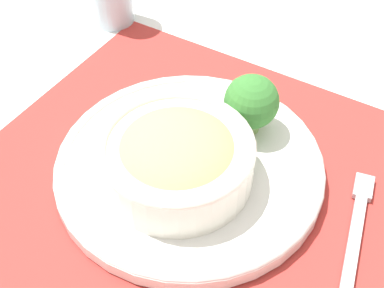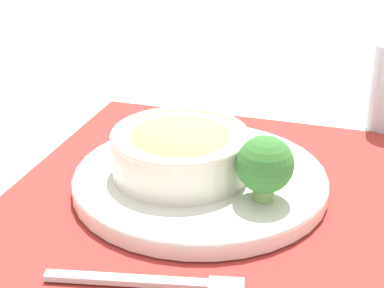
# 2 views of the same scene
# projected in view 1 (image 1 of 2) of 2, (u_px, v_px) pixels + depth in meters

# --- Properties ---
(ground_plane) EXTENTS (4.00, 4.00, 0.00)m
(ground_plane) POSITION_uv_depth(u_px,v_px,m) (190.00, 174.00, 0.60)
(ground_plane) COLOR white
(placemat) EXTENTS (0.46, 0.43, 0.00)m
(placemat) POSITION_uv_depth(u_px,v_px,m) (189.00, 173.00, 0.60)
(placemat) COLOR #B2332D
(placemat) RESTS_ON ground_plane
(plate) EXTENTS (0.30, 0.30, 0.02)m
(plate) POSITION_uv_depth(u_px,v_px,m) (189.00, 165.00, 0.59)
(plate) COLOR white
(plate) RESTS_ON placemat
(bowl) EXTENTS (0.16, 0.16, 0.06)m
(bowl) POSITION_uv_depth(u_px,v_px,m) (180.00, 158.00, 0.55)
(bowl) COLOR silver
(bowl) RESTS_ON plate
(broccoli_floret) EXTENTS (0.06, 0.06, 0.07)m
(broccoli_floret) POSITION_uv_depth(u_px,v_px,m) (251.00, 102.00, 0.59)
(broccoli_floret) COLOR #84AD5B
(broccoli_floret) RESTS_ON plate
(carrot_slice_near) EXTENTS (0.04, 0.04, 0.01)m
(carrot_slice_near) POSITION_uv_depth(u_px,v_px,m) (167.00, 129.00, 0.62)
(carrot_slice_near) COLOR orange
(carrot_slice_near) RESTS_ON plate
(carrot_slice_middle) EXTENTS (0.04, 0.04, 0.01)m
(carrot_slice_middle) POSITION_uv_depth(u_px,v_px,m) (153.00, 136.00, 0.61)
(carrot_slice_middle) COLOR orange
(carrot_slice_middle) RESTS_ON plate
(fork) EXTENTS (0.05, 0.18, 0.01)m
(fork) POSITION_uv_depth(u_px,v_px,m) (357.00, 228.00, 0.54)
(fork) COLOR #B7B7BC
(fork) RESTS_ON placemat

